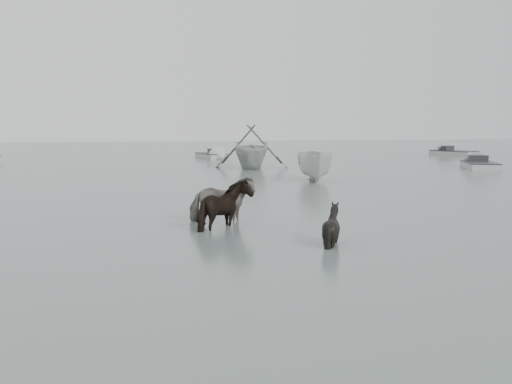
# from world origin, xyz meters

# --- Properties ---
(ground) EXTENTS (140.00, 140.00, 0.00)m
(ground) POSITION_xyz_m (0.00, 0.00, 0.00)
(ground) COLOR #495752
(ground) RESTS_ON ground
(pony_pinto) EXTENTS (1.81, 0.85, 1.51)m
(pony_pinto) POSITION_xyz_m (-2.08, 2.81, 0.76)
(pony_pinto) COLOR black
(pony_pinto) RESTS_ON ground
(pony_dark) EXTENTS (1.73, 1.87, 1.54)m
(pony_dark) POSITION_xyz_m (-2.15, 1.67, 0.77)
(pony_dark) COLOR black
(pony_dark) RESTS_ON ground
(pony_black) EXTENTS (1.47, 1.40, 1.28)m
(pony_black) POSITION_xyz_m (-0.09, -0.93, 0.64)
(pony_black) COLOR black
(pony_black) RESTS_ON ground
(rowboat_trail) EXTENTS (5.45, 5.99, 2.71)m
(rowboat_trail) POSITION_xyz_m (2.66, 22.17, 1.36)
(rowboat_trail) COLOR #ADAFAD
(rowboat_trail) RESTS_ON ground
(boat_small) EXTENTS (2.22, 4.28, 1.57)m
(boat_small) POSITION_xyz_m (4.06, 14.00, 0.79)
(boat_small) COLOR silver
(boat_small) RESTS_ON ground
(skiff_port) EXTENTS (3.12, 5.27, 0.75)m
(skiff_port) POSITION_xyz_m (15.69, 19.10, 0.38)
(skiff_port) COLOR #A0A2A0
(skiff_port) RESTS_ON ground
(skiff_mid) EXTENTS (2.62, 5.04, 0.75)m
(skiff_mid) POSITION_xyz_m (1.74, 32.18, 0.38)
(skiff_mid) COLOR #A5A8A5
(skiff_mid) RESTS_ON ground
(skiff_star) EXTENTS (3.68, 5.21, 0.75)m
(skiff_star) POSITION_xyz_m (21.21, 32.16, 0.38)
(skiff_star) COLOR #A3A39F
(skiff_star) RESTS_ON ground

